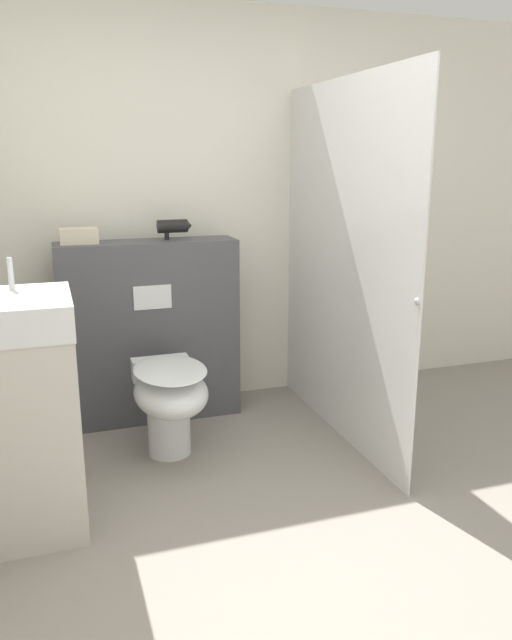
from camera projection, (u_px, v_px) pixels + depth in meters
name	position (u px, v px, depth m)	size (l,w,h in m)	color
ground_plane	(319.00, 564.00, 2.51)	(12.00, 12.00, 0.00)	gray
wall_back	(198.00, 212.00, 3.99)	(8.00, 0.06, 2.50)	silver
partition_panel	(150.00, 331.00, 3.81)	(1.06, 0.29, 1.11)	#4C4C51
shower_glass	(342.00, 265.00, 3.48)	(0.04, 1.59, 2.00)	silver
toilet	(170.00, 397.00, 3.32)	(0.38, 0.62, 0.53)	white
sink_vanity	(23.00, 415.00, 2.66)	(0.47, 0.53, 1.18)	beige
hair_drier	(174.00, 226.00, 3.72)	(0.21, 0.08, 0.12)	black
folded_towel	(79.00, 236.00, 3.55)	(0.21, 0.12, 0.09)	beige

